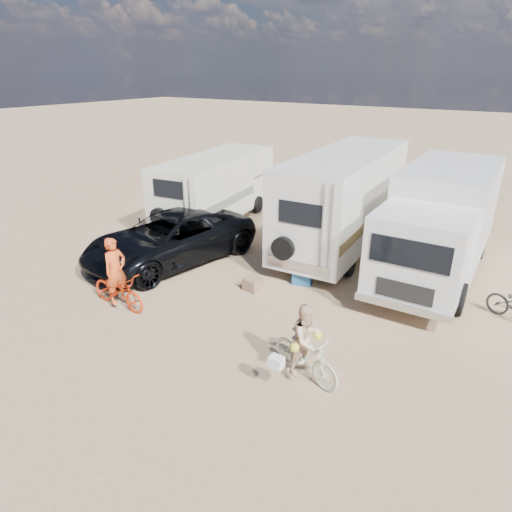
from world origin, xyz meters
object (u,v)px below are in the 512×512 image
Objects in this scene: dark_suv at (170,239)px; box_truck at (439,225)px; rv_left at (216,190)px; cooler at (303,276)px; rider_man at (116,276)px; bike_woman at (306,356)px; rider_woman at (306,346)px; bike_man at (118,290)px; crate at (253,284)px; rv_main at (344,201)px.

box_truck is at bearing 37.62° from dark_suv.
rv_left is 6.81m from cooler.
rv_left reaches higher than rider_man.
dark_suv is 7.38m from bike_woman.
bike_woman is 0.25m from rider_woman.
rider_woman reaches higher than bike_woman.
box_truck is 9.75m from bike_man.
rider_woman is 3.34× the size of crate.
cooler reaches higher than crate.
rv_main is 5.03m from crate.
box_truck is 4.00× the size of rider_man.
dark_suv is 12.74× the size of crate.
rider_woman is 4.29m from crate.
crate is at bearing -40.68° from rider_man.
cooler is (-2.16, 3.99, -0.56)m from rider_woman.
rv_main reaches higher than rider_man.
bike_woman is at bearing -49.91° from rv_left.
rv_left is 3.41× the size of bike_man.
bike_woman is 0.97× the size of rider_man.
rider_woman is at bearing -13.00° from dark_suv.
rider_man is at bearing -61.32° from dark_suv.
bike_man is at bearing -117.39° from rv_main.
rider_man is at bearing 107.07° from rider_woman.
bike_man is (-6.74, -6.96, -1.16)m from box_truck.
rider_woman is (-0.99, -6.86, -0.88)m from box_truck.
rv_left reaches higher than bike_woman.
rv_main is 4.88× the size of rider_woman.
dark_suv reaches higher than crate.
crate is at bearing -40.68° from bike_man.
box_truck is 12.76× the size of cooler.
crate is (2.54, 2.89, -0.74)m from rider_man.
rv_main is at bearing 34.01° from rider_woman.
dark_suv is (1.31, -4.20, -0.57)m from rv_left.
rv_left is at bearing 18.08° from bike_man.
crate is at bearing -50.46° from rv_left.
bike_man is 3.30× the size of cooler.
cooler is (0.27, -3.52, -1.50)m from rv_main.
bike_man is at bearing -61.32° from dark_suv.
rv_main is 4.14× the size of rider_man.
rider_woman is (6.73, -3.02, -0.05)m from dark_suv.
box_truck reaches higher than bike_woman.
dark_suv is at bearing 18.16° from rider_man.
rider_man is at bearing 107.07° from bike_woman.
rider_woman is (2.43, -7.51, -0.94)m from rv_main.
dark_suv is at bearing -137.60° from rv_main.
dark_suv reaches higher than rider_woman.
rv_main is 3.49m from box_truck.
rv_main is 6.28m from dark_suv.
rider_man reaches higher than dark_suv.
rv_main reaches higher than bike_woman.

